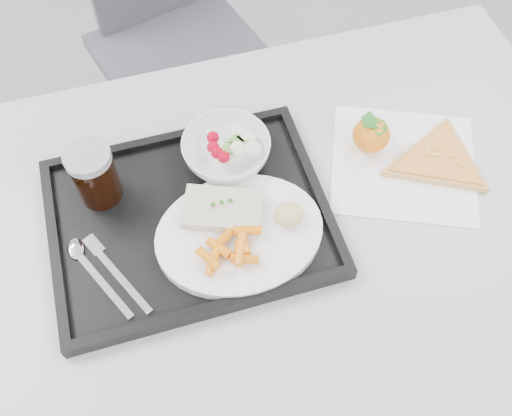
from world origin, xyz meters
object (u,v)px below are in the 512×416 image
Objects in this scene: tangerine at (371,135)px; chair at (174,14)px; table at (270,243)px; tray at (190,219)px; salad_bowl at (226,150)px; cola_glass at (94,174)px; dinner_plate at (239,234)px; pizza_slice at (439,160)px.

chair is at bearing 107.98° from tangerine.
chair is at bearing 91.18° from table.
tray is 0.35m from tangerine.
cola_glass is (-0.22, -0.01, 0.03)m from salad_bowl.
tray is at bearing -98.12° from chair.
cola_glass is at bearing -177.25° from salad_bowl.
salad_bowl is 1.41× the size of cola_glass.
chair is 3.44× the size of dinner_plate.
tangerine reaches higher than pizza_slice.
tray is at bearing -169.84° from tangerine.
salad_bowl is 0.68× the size of pizza_slice.
dinner_plate is at bearing -97.51° from salad_bowl.
chair is at bearing 88.22° from salad_bowl.
chair is (-0.02, 0.82, -0.15)m from table.
tray is 2.96× the size of salad_bowl.
chair reaches higher than salad_bowl.
tangerine is at bearing 10.16° from tray.
chair reaches higher than tangerine.
table is 0.18m from salad_bowl.
cola_glass is at bearing 143.79° from dinner_plate.
pizza_slice is at bearing -9.25° from cola_glass.
dinner_plate is at bearing -36.21° from cola_glass.
tangerine is (0.34, 0.06, 0.03)m from tray.
table is 0.83m from chair.
salad_bowl is at bearing 2.75° from cola_glass.
tray is 4.17× the size of cola_glass.
table is at bearing -26.50° from cola_glass.
pizza_slice is at bearing -33.50° from tangerine.
table is at bearing -173.80° from pizza_slice.
dinner_plate is at bearing -156.22° from tangerine.
table is 7.89× the size of salad_bowl.
tray is 2.00× the size of pizza_slice.
cola_glass is (-0.13, 0.09, 0.06)m from tray.
dinner_plate is 0.25m from cola_glass.
cola_glass is (-0.26, 0.13, 0.14)m from table.
dinner_plate reaches higher than table.
dinner_plate is 1.20× the size of pizza_slice.
dinner_plate is (0.07, -0.06, 0.02)m from tray.
tray reaches higher than table.
cola_glass is at bearing 176.93° from tangerine.
chair is 0.82m from tray.
dinner_plate is at bearing -172.15° from pizza_slice.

